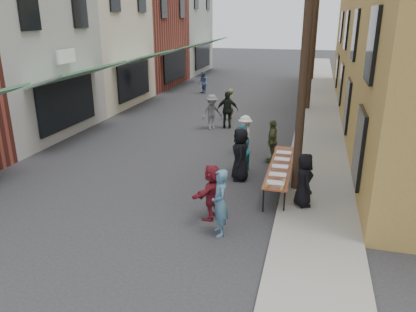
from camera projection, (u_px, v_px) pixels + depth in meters
The scene contains 27 objects.
ground at pixel (129, 217), 11.15m from camera, with size 120.00×120.00×0.00m, color #28282B.
sidewalk at pixel (319, 110), 23.62m from camera, with size 2.20×60.00×0.10m, color gray.
storefront_row at pixel (83, 34), 25.86m from camera, with size 8.00×37.00×9.00m.
utility_pole_near at pixel (306, 44), 11.37m from camera, with size 0.26×0.26×9.00m, color #2D2116.
utility_pole_mid at pixel (313, 30), 22.32m from camera, with size 0.26×0.26×9.00m, color #2D2116.
utility_pole_far at pixel (316, 25), 33.28m from camera, with size 0.26×0.26×9.00m, color #2D2116.
serving_table at pixel (281, 166), 12.87m from camera, with size 0.70×4.00×0.75m.
catering_tray_sausage at pixel (275, 184), 11.34m from camera, with size 0.50×0.33×0.08m, color maroon.
catering_tray_foil_b at pixel (278, 175), 11.94m from camera, with size 0.50×0.33×0.08m, color #B2B2B7.
catering_tray_buns at pixel (280, 167), 12.57m from camera, with size 0.50×0.33×0.08m, color tan.
catering_tray_foil_d at pixel (282, 160), 13.21m from camera, with size 0.50×0.33×0.08m, color #B2B2B7.
catering_tray_buns_end at pixel (284, 153), 13.85m from camera, with size 0.50×0.33×0.08m, color tan.
condiment_jar_a at pixel (266, 187), 11.12m from camera, with size 0.07×0.07×0.08m, color #A57F26.
condiment_jar_b at pixel (267, 186), 11.21m from camera, with size 0.07×0.07×0.08m, color #A57F26.
condiment_jar_c at pixel (267, 184), 11.30m from camera, with size 0.07×0.07×0.08m, color #A57F26.
cup_stack at pixel (282, 187), 11.06m from camera, with size 0.08×0.08×0.12m, color tan.
guest_front_a at pixel (240, 154), 13.42m from camera, with size 0.87×0.57×1.79m, color black.
guest_front_b at pixel (220, 203), 10.02m from camera, with size 0.63×0.41×1.73m, color #476E89.
guest_front_c at pixel (241, 149), 14.11m from camera, with size 0.82×0.64×1.68m, color teal.
guest_front_d at pixel (245, 135), 16.03m from camera, with size 1.01×0.58×1.56m, color silver.
guest_front_e at pixel (272, 141), 15.10m from camera, with size 0.96×0.40×1.64m, color #4F5631.
guest_queue_back at pixel (212, 192), 10.89m from camera, with size 1.42×0.45×1.53m, color maroon.
server at pixel (304, 180), 11.38m from camera, with size 0.76×0.50×1.56m, color black.
passerby_left at pixel (212, 112), 19.53m from camera, with size 1.09×0.63×1.69m, color slate.
passerby_mid at pixel (228, 110), 19.66m from camera, with size 1.05×0.44×1.80m, color black.
passerby_right at pixel (230, 104), 21.27m from camera, with size 0.60×0.39×1.65m, color #656C3E.
passerby_far at pixel (203, 83), 28.44m from camera, with size 0.75×0.58×1.54m, color #475A89.
Camera 1 is at (4.64, -9.09, 5.26)m, focal length 35.00 mm.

